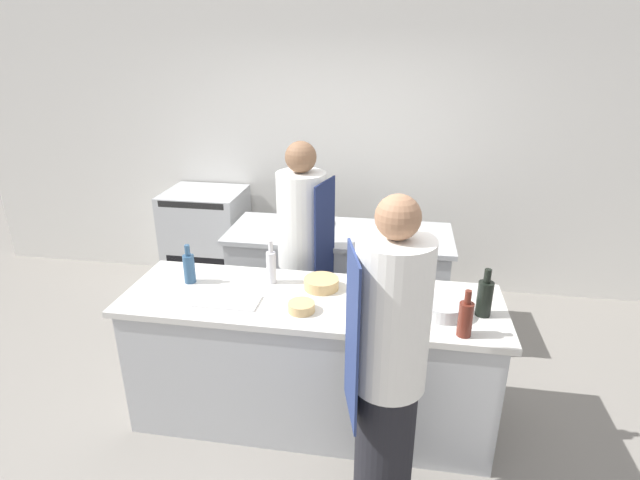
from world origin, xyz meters
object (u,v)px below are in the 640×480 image
at_px(chef_at_prep_near, 388,370).
at_px(bowl_mixing_large, 444,308).
at_px(oven_range, 208,240).
at_px(bottle_sauce, 189,268).
at_px(stockpot, 301,215).
at_px(bowl_ceramic_blue, 301,307).
at_px(bottle_wine, 485,297).
at_px(bottle_cooking_oil, 377,272).
at_px(bowl_prep_small, 375,301).
at_px(bottle_olive_oil, 465,318).
at_px(bowl_wooden_salad, 321,283).
at_px(chef_at_stove, 303,255).
at_px(bottle_vinegar, 271,266).

xyz_separation_m(chef_at_prep_near, bowl_mixing_large, (0.30, 0.58, 0.05)).
bearing_deg(bowl_mixing_large, oven_range, 140.27).
xyz_separation_m(bottle_sauce, stockpot, (0.49, 1.24, -0.02)).
xyz_separation_m(bottle_sauce, bowl_ceramic_blue, (0.80, -0.25, -0.08)).
bearing_deg(bowl_ceramic_blue, bottle_wine, 7.16).
relative_size(oven_range, bottle_cooking_oil, 3.71).
bearing_deg(bowl_mixing_large, stockpot, 129.13).
distance_m(chef_at_prep_near, bottle_cooking_oil, 0.88).
bearing_deg(stockpot, bowl_prep_small, -61.49).
bearing_deg(bottle_sauce, bowl_mixing_large, -5.53).
xyz_separation_m(bottle_olive_oil, bowl_ceramic_blue, (-0.92, 0.11, -0.08)).
distance_m(bottle_cooking_oil, bottle_sauce, 1.23).
xyz_separation_m(bowl_mixing_large, bowl_ceramic_blue, (-0.83, -0.10, -0.01)).
relative_size(chef_at_prep_near, bowl_wooden_salad, 7.97).
distance_m(oven_range, bottle_sauce, 1.83).
xyz_separation_m(chef_at_prep_near, chef_at_stove, (-0.70, 1.36, -0.03)).
height_order(oven_range, bowl_prep_small, oven_range).
height_order(chef_at_stove, bottle_vinegar, chef_at_stove).
bearing_deg(bowl_prep_small, bottle_sauce, 174.91).
xyz_separation_m(chef_at_prep_near, stockpot, (-0.84, 1.98, 0.09)).
relative_size(oven_range, bottle_vinegar, 3.42).
bearing_deg(oven_range, stockpot, -22.05).
distance_m(bottle_cooking_oil, bowl_prep_small, 0.25).
bearing_deg(bowl_mixing_large, bowl_ceramic_blue, -173.30).
distance_m(bottle_wine, bottle_cooking_oil, 0.68).
bearing_deg(bottle_wine, chef_at_prep_near, -130.41).
bearing_deg(bottle_wine, bottle_vinegar, 171.13).
relative_size(bowl_prep_small, bowl_ceramic_blue, 1.22).
relative_size(bottle_cooking_oil, bowl_prep_small, 1.40).
xyz_separation_m(bottle_wine, bowl_ceramic_blue, (-1.05, -0.13, -0.09)).
distance_m(bottle_cooking_oil, bowl_mixing_large, 0.50).
xyz_separation_m(bottle_vinegar, bottle_cooking_oil, (0.69, 0.05, -0.01)).
bearing_deg(bottle_cooking_oil, oven_range, 139.35).
bearing_deg(bowl_ceramic_blue, bottle_vinegar, 128.41).
xyz_separation_m(bottle_olive_oil, bowl_prep_small, (-0.50, 0.26, -0.08)).
bearing_deg(bottle_cooking_oil, bowl_wooden_salad, -168.06).
height_order(bottle_wine, bottle_cooking_oil, bottle_wine).
relative_size(bottle_olive_oil, bowl_mixing_large, 1.05).
bearing_deg(bowl_prep_small, oven_range, 135.26).
distance_m(bowl_mixing_large, bowl_prep_small, 0.41).
bearing_deg(bottle_cooking_oil, bottle_vinegar, -176.24).
height_order(bottle_vinegar, bottle_wine, bottle_vinegar).
height_order(bottle_sauce, bowl_wooden_salad, bottle_sauce).
bearing_deg(chef_at_prep_near, bottle_wine, -54.87).
relative_size(bottle_vinegar, bowl_mixing_large, 1.16).
relative_size(bottle_wine, bowl_prep_small, 1.49).
xyz_separation_m(oven_range, stockpot, (1.06, -0.43, 0.48)).
bearing_deg(chef_at_stove, bowl_prep_small, 53.71).
relative_size(bottle_cooking_oil, bowl_wooden_salad, 1.22).
height_order(bottle_olive_oil, bottle_cooking_oil, bottle_cooking_oil).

